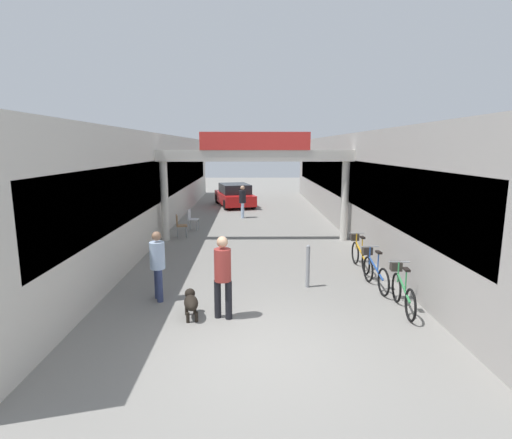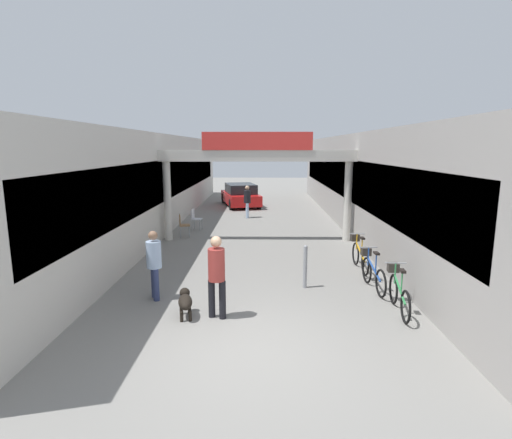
% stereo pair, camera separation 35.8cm
% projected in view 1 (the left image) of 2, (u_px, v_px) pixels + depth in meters
% --- Properties ---
extents(ground_plane, '(80.00, 80.00, 0.00)m').
position_uv_depth(ground_plane, '(260.00, 348.00, 6.97)').
color(ground_plane, gray).
extents(storefront_left, '(3.00, 26.00, 3.98)m').
position_uv_depth(storefront_left, '(137.00, 182.00, 17.37)').
color(storefront_left, beige).
rests_on(storefront_left, ground_plane).
extents(storefront_right, '(3.00, 26.00, 3.98)m').
position_uv_depth(storefront_right, '(370.00, 181.00, 17.50)').
color(storefront_right, '#9E9993').
rests_on(storefront_right, ground_plane).
extents(arcade_sign_gateway, '(7.40, 0.47, 4.00)m').
position_uv_depth(arcade_sign_gateway, '(255.00, 164.00, 14.54)').
color(arcade_sign_gateway, beige).
rests_on(arcade_sign_gateway, ground_plane).
extents(pedestrian_with_dog, '(0.43, 0.43, 1.72)m').
position_uv_depth(pedestrian_with_dog, '(223.00, 272.00, 8.02)').
color(pedestrian_with_dog, black).
rests_on(pedestrian_with_dog, ground_plane).
extents(pedestrian_companion, '(0.45, 0.45, 1.61)m').
position_uv_depth(pedestrian_companion, '(158.00, 262.00, 9.01)').
color(pedestrian_companion, navy).
rests_on(pedestrian_companion, ground_plane).
extents(pedestrian_carrying_crate, '(0.37, 0.39, 1.60)m').
position_uv_depth(pedestrian_carrying_crate, '(243.00, 200.00, 19.71)').
color(pedestrian_carrying_crate, '#A5BFE0').
rests_on(pedestrian_carrying_crate, ground_plane).
extents(dog_on_leash, '(0.42, 0.76, 0.53)m').
position_uv_depth(dog_on_leash, '(191.00, 302.00, 8.18)').
color(dog_on_leash, black).
rests_on(dog_on_leash, ground_plane).
extents(bicycle_green_nearest, '(0.46, 1.69, 0.98)m').
position_uv_depth(bicycle_green_nearest, '(402.00, 289.00, 8.60)').
color(bicycle_green_nearest, black).
rests_on(bicycle_green_nearest, ground_plane).
extents(bicycle_blue_second, '(0.46, 1.69, 0.98)m').
position_uv_depth(bicycle_blue_second, '(374.00, 270.00, 9.96)').
color(bicycle_blue_second, black).
rests_on(bicycle_blue_second, ground_plane).
extents(bicycle_orange_third, '(0.46, 1.69, 0.98)m').
position_uv_depth(bicycle_orange_third, '(359.00, 253.00, 11.55)').
color(bicycle_orange_third, black).
rests_on(bicycle_orange_third, ground_plane).
extents(bollard_post_metal, '(0.10, 0.10, 1.09)m').
position_uv_depth(bollard_post_metal, '(308.00, 266.00, 9.91)').
color(bollard_post_metal, gray).
rests_on(bollard_post_metal, ground_plane).
extents(cafe_chair_wood_nearer, '(0.49, 0.49, 0.89)m').
position_uv_depth(cafe_chair_wood_nearer, '(180.00, 224.00, 15.41)').
color(cafe_chair_wood_nearer, gray).
rests_on(cafe_chair_wood_nearer, ground_plane).
extents(cafe_chair_aluminium_farther, '(0.45, 0.45, 0.89)m').
position_uv_depth(cafe_chair_aluminium_farther, '(191.00, 218.00, 16.77)').
color(cafe_chair_aluminium_farther, gray).
rests_on(cafe_chair_aluminium_farther, ground_plane).
extents(parked_car_red, '(2.66, 4.30, 1.33)m').
position_uv_depth(parked_car_red, '(234.00, 195.00, 23.76)').
color(parked_car_red, red).
rests_on(parked_car_red, ground_plane).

